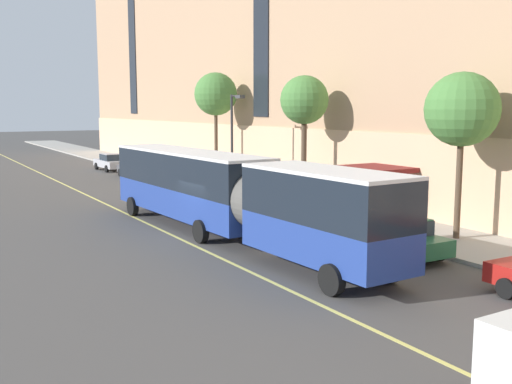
{
  "coord_description": "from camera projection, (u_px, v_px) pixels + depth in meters",
  "views": [
    {
      "loc": [
        -11.25,
        -23.56,
        5.73
      ],
      "look_at": [
        2.87,
        0.42,
        1.8
      ],
      "focal_mm": 42.0,
      "sensor_mm": 36.0,
      "label": 1
    }
  ],
  "objects": [
    {
      "name": "parked_car_navy_3",
      "position": [
        292.0,
        208.0,
        29.8
      ],
      "size": [
        2.03,
        4.29,
        1.56
      ],
      "color": "navy",
      "rests_on": "ground"
    },
    {
      "name": "ground_plane",
      "position": [
        205.0,
        238.0,
        26.56
      ],
      "size": [
        260.0,
        260.0,
        0.0
      ],
      "primitive_type": "plane",
      "color": "#4C4947"
    },
    {
      "name": "lane_centerline",
      "position": [
        158.0,
        228.0,
        28.59
      ],
      "size": [
        0.16,
        140.0,
        0.01
      ],
      "primitive_type": "cube",
      "color": "#E0D66B",
      "rests_on": "ground"
    },
    {
      "name": "parked_car_green_1",
      "position": [
        397.0,
        237.0,
        23.14
      ],
      "size": [
        2.11,
        4.41,
        1.56
      ],
      "color": "#23603D",
      "rests_on": "ground"
    },
    {
      "name": "fire_hydrant",
      "position": [
        164.0,
        173.0,
        48.54
      ],
      "size": [
        0.42,
        0.24,
        0.72
      ],
      "color": "red",
      "rests_on": "sidewalk"
    },
    {
      "name": "street_tree_far_uptown",
      "position": [
        304.0,
        101.0,
        34.79
      ],
      "size": [
        2.83,
        2.83,
        7.45
      ],
      "color": "brown",
      "rests_on": "sidewalk"
    },
    {
      "name": "parked_car_darkgray_2",
      "position": [
        182.0,
        180.0,
        41.15
      ],
      "size": [
        1.93,
        4.54,
        1.56
      ],
      "color": "#4C4C51",
      "rests_on": "ground"
    },
    {
      "name": "sidewalk",
      "position": [
        323.0,
        209.0,
        33.5
      ],
      "size": [
        4.89,
        160.0,
        0.15
      ],
      "primitive_type": "cube",
      "color": "#ADA89E",
      "rests_on": "ground"
    },
    {
      "name": "city_bus",
      "position": [
        228.0,
        192.0,
        25.77
      ],
      "size": [
        3.49,
        19.93,
        3.68
      ],
      "color": "navy",
      "rests_on": "ground"
    },
    {
      "name": "street_lamp",
      "position": [
        234.0,
        133.0,
        38.02
      ],
      "size": [
        0.36,
        1.48,
        6.4
      ],
      "color": "#2D2D30",
      "rests_on": "sidewalk"
    },
    {
      "name": "street_tree_far_downtown",
      "position": [
        216.0,
        95.0,
        44.5
      ],
      "size": [
        3.19,
        3.19,
        8.18
      ],
      "color": "brown",
      "rests_on": "sidewalk"
    },
    {
      "name": "parked_car_silver_4",
      "position": [
        111.0,
        162.0,
        54.95
      ],
      "size": [
        2.01,
        4.82,
        1.56
      ],
      "color": "#B7B7BC",
      "rests_on": "ground"
    },
    {
      "name": "parked_car_darkgray_6",
      "position": [
        136.0,
        168.0,
        49.49
      ],
      "size": [
        2.05,
        4.29,
        1.56
      ],
      "color": "#4C4C51",
      "rests_on": "ground"
    },
    {
      "name": "street_tree_mid_block",
      "position": [
        462.0,
        110.0,
        25.05
      ],
      "size": [
        3.13,
        3.13,
        7.07
      ],
      "color": "brown",
      "rests_on": "sidewalk"
    }
  ]
}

